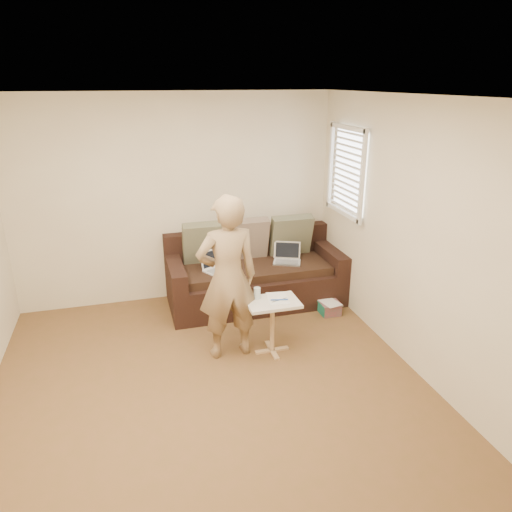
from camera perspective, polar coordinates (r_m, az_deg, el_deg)
name	(u,v)px	position (r m, az deg, el deg)	size (l,w,h in m)	color
floor	(214,395)	(4.54, -5.08, -16.38)	(4.50, 4.50, 0.00)	brown
ceiling	(203,97)	(3.64, -6.42, 18.53)	(4.50, 4.50, 0.00)	white
wall_back	(176,200)	(6.03, -9.63, 6.63)	(4.00, 4.00, 0.00)	beige
wall_front	(315,465)	(2.04, 7.13, -23.71)	(4.00, 4.00, 0.00)	beige
wall_right	(421,242)	(4.66, 19.29, 1.60)	(4.50, 4.50, 0.00)	beige
window_blinds	(347,171)	(5.78, 10.92, 10.02)	(0.12, 0.88, 1.08)	white
sofa	(255,271)	(6.02, -0.06, -1.87)	(2.20, 0.95, 0.85)	black
pillow_left	(205,243)	(5.98, -6.21, 1.59)	(0.55, 0.14, 0.55)	#565B43
pillow_mid	(247,239)	(6.09, -1.12, 2.06)	(0.55, 0.14, 0.55)	#735D52
pillow_right	(291,235)	(6.25, 4.24, 2.50)	(0.55, 0.14, 0.55)	#565B43
laptop_silver	(287,263)	(6.05, 3.75, -0.84)	(0.34, 0.25, 0.23)	#B7BABC
laptop_white	(219,271)	(5.81, -4.50, -1.78)	(0.34, 0.25, 0.25)	white
person	(228,278)	(4.72, -3.43, -2.69)	(0.63, 0.43, 1.72)	olive
side_table	(272,326)	(5.00, 1.97, -8.50)	(0.54, 0.38, 0.59)	silver
drinking_glass	(257,293)	(4.89, 0.14, -4.50)	(0.07, 0.07, 0.12)	silver
scissors	(279,300)	(4.87, 2.85, -5.31)	(0.18, 0.10, 0.02)	silver
paper_on_table	(278,298)	(4.92, 2.65, -5.11)	(0.21, 0.30, 0.00)	white
striped_box	(329,308)	(5.93, 8.86, -6.19)	(0.25, 0.25, 0.16)	#C81E3F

